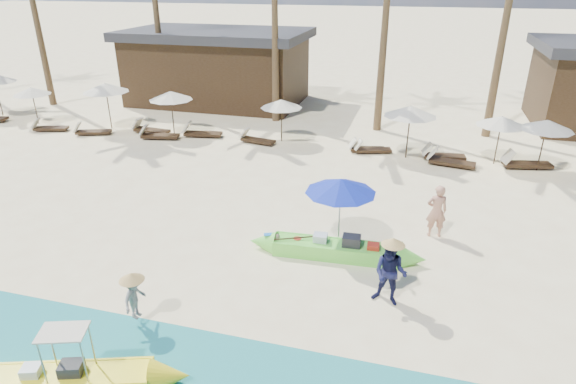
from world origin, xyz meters
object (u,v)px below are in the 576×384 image
(green_canoe, at_px, (335,249))
(tourist, at_px, (437,211))
(yellow_canoe, at_px, (63,380))
(blue_umbrella, at_px, (341,186))

(green_canoe, distance_m, tourist, 3.39)
(yellow_canoe, bearing_deg, green_canoe, 36.96)
(green_canoe, distance_m, blue_umbrella, 1.80)
(green_canoe, relative_size, blue_umbrella, 2.58)
(yellow_canoe, xyz_separation_m, blue_umbrella, (4.15, 6.67, 1.72))
(yellow_canoe, bearing_deg, blue_umbrella, 39.36)
(tourist, xyz_separation_m, blue_umbrella, (-2.71, -1.42, 1.11))
(tourist, bearing_deg, yellow_canoe, 38.12)
(blue_umbrella, bearing_deg, green_canoe, -88.39)
(tourist, height_order, blue_umbrella, blue_umbrella)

